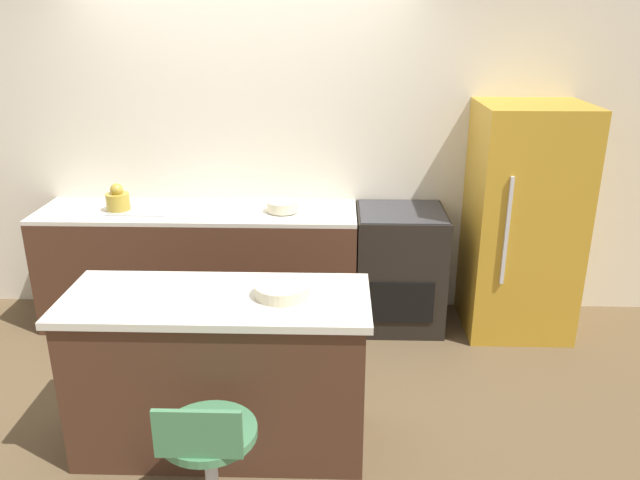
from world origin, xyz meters
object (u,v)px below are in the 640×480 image
(refrigerator, at_px, (522,221))
(stool_chair, at_px, (209,461))
(mixing_bowl, at_px, (283,206))
(oven_range, at_px, (399,268))
(kettle, at_px, (118,199))

(refrigerator, relative_size, stool_chair, 2.21)
(mixing_bowl, bearing_deg, stool_chair, -94.52)
(stool_chair, bearing_deg, mixing_bowl, 85.48)
(oven_range, xyz_separation_m, mixing_bowl, (-0.87, -0.02, 0.49))
(kettle, height_order, mixing_bowl, kettle)
(refrigerator, relative_size, mixing_bowl, 7.36)
(oven_range, bearing_deg, mixing_bowl, -178.41)
(kettle, bearing_deg, refrigerator, -0.17)
(refrigerator, height_order, kettle, refrigerator)
(oven_range, relative_size, mixing_bowl, 3.94)
(oven_range, bearing_deg, stool_chair, -116.25)
(oven_range, relative_size, stool_chair, 1.18)
(mixing_bowl, bearing_deg, kettle, 180.00)
(refrigerator, height_order, mixing_bowl, refrigerator)
(kettle, bearing_deg, mixing_bowl, 0.00)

